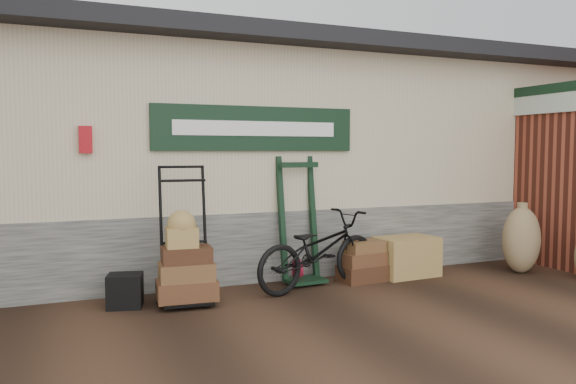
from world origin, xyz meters
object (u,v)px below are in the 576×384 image
object	(u,v)px
suitcase_stack	(362,261)
wicker_hamper	(406,256)
black_trunk	(125,291)
bicycle	(319,246)
porter_trolley	(184,233)
green_barrow	(299,220)

from	to	relation	value
suitcase_stack	wicker_hamper	distance (m)	0.70
black_trunk	bicycle	bearing A→B (deg)	-1.63
wicker_hamper	bicycle	size ratio (longest dim) A/B	0.45
porter_trolley	black_trunk	xyz separation A→B (m)	(-0.64, 0.03, -0.59)
suitcase_stack	bicycle	bearing A→B (deg)	-168.29
porter_trolley	black_trunk	size ratio (longest dim) A/B	4.29
wicker_hamper	black_trunk	xyz separation A→B (m)	(-3.66, -0.13, -0.08)
porter_trolley	black_trunk	distance (m)	0.87
porter_trolley	bicycle	distance (m)	1.64
porter_trolley	suitcase_stack	distance (m)	2.38
wicker_hamper	bicycle	distance (m)	1.43
black_trunk	bicycle	size ratio (longest dim) A/B	0.20
green_barrow	wicker_hamper	world-z (taller)	green_barrow
porter_trolley	green_barrow	bearing A→B (deg)	18.42
porter_trolley	black_trunk	bearing A→B (deg)	-177.60
green_barrow	bicycle	size ratio (longest dim) A/B	0.89
black_trunk	green_barrow	bearing A→B (deg)	9.04
bicycle	black_trunk	bearing A→B (deg)	74.19
suitcase_stack	wicker_hamper	world-z (taller)	suitcase_stack
porter_trolley	suitcase_stack	xyz separation A→B (m)	(2.32, 0.11, -0.51)
green_barrow	wicker_hamper	size ratio (longest dim) A/B	1.99
porter_trolley	wicker_hamper	bearing A→B (deg)	7.77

